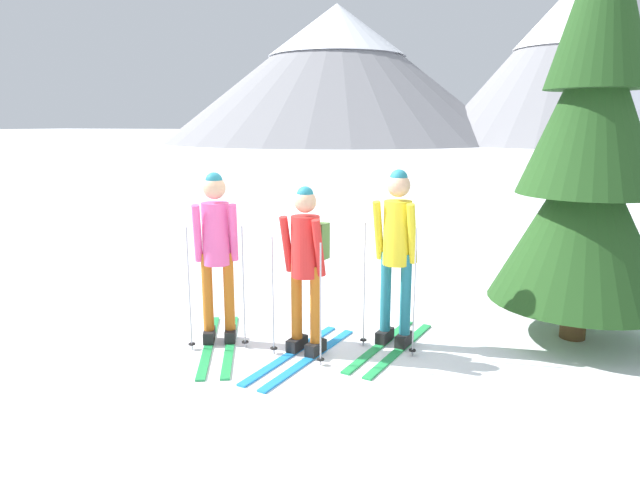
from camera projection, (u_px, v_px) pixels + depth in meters
The scene contains 6 objects.
ground_plane at pixel (315, 344), 5.90m from camera, with size 400.00×400.00×0.00m, color white.
skier_in_pink at pixel (217, 248), 5.75m from camera, with size 1.01×1.63×1.79m.
skier_in_red at pixel (306, 262), 5.48m from camera, with size 0.60×1.69×1.68m.
skier_in_yellow at pixel (396, 250), 5.66m from camera, with size 0.60×1.63×1.83m.
pine_tree_mid at pixel (590, 150), 5.66m from camera, with size 1.82×1.82×4.39m.
mountain_ridge_distant at pixel (549, 54), 60.75m from camera, with size 84.43×42.46×21.39m.
Camera 1 is at (2.00, -5.18, 2.26)m, focal length 31.59 mm.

